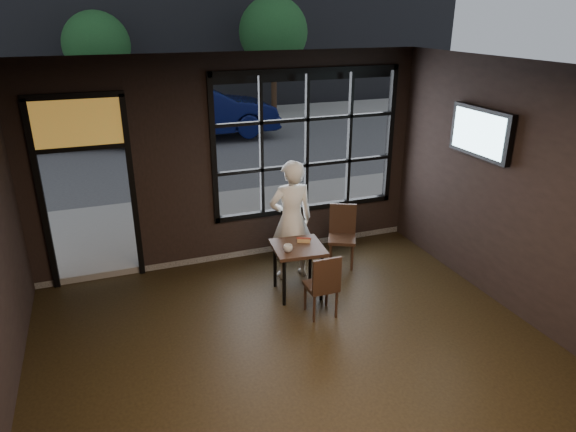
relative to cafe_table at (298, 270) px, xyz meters
name	(u,v)px	position (x,y,z in m)	size (l,w,h in m)	color
floor	(326,399)	(-0.51, -2.09, -0.38)	(6.00, 7.00, 0.02)	black
ceiling	(337,79)	(-0.51, -2.09, 2.84)	(6.00, 7.00, 0.02)	black
window_frame	(307,143)	(0.69, 1.41, 1.43)	(3.06, 0.12, 2.28)	black
stained_transom	(77,122)	(-2.61, 1.41, 1.98)	(1.20, 0.06, 0.70)	orange
street_asphalt	(132,90)	(-0.51, 21.91, -0.39)	(60.00, 41.00, 0.04)	#545456
cafe_table	(298,270)	(0.00, 0.00, 0.00)	(0.68, 0.68, 0.74)	#311E14
chair_near	(321,284)	(0.08, -0.61, 0.08)	(0.38, 0.38, 0.89)	#311E14
chair_window	(342,237)	(0.96, 0.57, 0.11)	(0.41, 0.41, 0.96)	#311E14
man	(291,220)	(0.10, 0.52, 0.53)	(0.66, 0.43, 1.80)	white
hotdog	(304,240)	(0.13, 0.10, 0.39)	(0.20, 0.08, 0.06)	tan
cup	(288,248)	(-0.19, -0.12, 0.41)	(0.12, 0.12, 0.10)	silver
tv	(481,133)	(2.42, -0.48, 1.85)	(0.13, 1.13, 0.66)	black
navy_car	(198,111)	(0.55, 9.75, 0.53)	(1.69, 4.85, 1.60)	#070E38
maroon_car	(78,119)	(-2.89, 10.20, 0.44)	(1.68, 4.17, 1.42)	#360D17
tree_left	(97,45)	(-2.05, 13.27, 2.30)	(2.22, 2.22, 3.79)	#332114
tree_right	(273,33)	(4.07, 12.81, 2.65)	(2.51, 2.51, 4.28)	#332114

